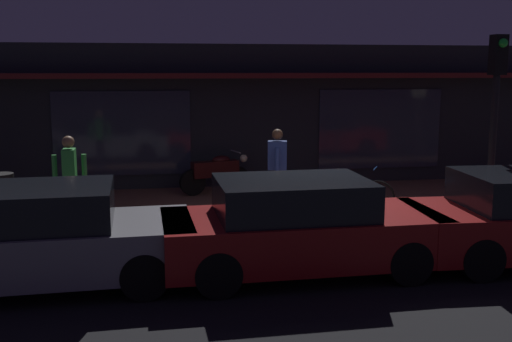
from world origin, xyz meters
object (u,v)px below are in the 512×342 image
(bicycle_parked, at_px, (353,194))
(person_photographer, at_px, (70,179))
(motorcycle, at_px, (216,172))
(parked_car_near, at_px, (40,238))
(person_bystander, at_px, (277,168))
(parked_car_far, at_px, (299,227))
(trash_bin, at_px, (2,198))
(traffic_light_pole, at_px, (495,99))

(bicycle_parked, bearing_deg, person_photographer, -177.01)
(motorcycle, distance_m, parked_car_near, 6.10)
(person_bystander, bearing_deg, person_photographer, -171.58)
(person_bystander, distance_m, parked_car_near, 5.26)
(parked_car_far, bearing_deg, parked_car_near, 179.47)
(trash_bin, bearing_deg, bicycle_parked, -1.95)
(parked_car_near, distance_m, parked_car_far, 3.68)
(person_bystander, height_order, traffic_light_pole, traffic_light_pole)
(person_photographer, height_order, parked_car_near, person_photographer)
(parked_car_far, bearing_deg, bicycle_parked, 58.62)
(bicycle_parked, distance_m, traffic_light_pole, 3.26)
(motorcycle, distance_m, person_photographer, 3.90)
(person_photographer, xyz_separation_m, parked_car_near, (-0.07, -2.77, -0.32))
(trash_bin, height_order, traffic_light_pole, traffic_light_pole)
(parked_car_far, bearing_deg, motorcycle, 97.10)
(trash_bin, xyz_separation_m, parked_car_far, (4.93, -3.32, 0.08))
(motorcycle, height_order, bicycle_parked, motorcycle)
(motorcycle, relative_size, person_bystander, 1.00)
(motorcycle, relative_size, bicycle_parked, 1.14)
(person_bystander, distance_m, traffic_light_pole, 4.28)
(motorcycle, xyz_separation_m, trash_bin, (-4.26, -2.01, -0.03))
(trash_bin, relative_size, parked_car_near, 0.22)
(person_photographer, distance_m, person_bystander, 4.01)
(person_bystander, height_order, parked_car_near, person_bystander)
(person_bystander, distance_m, parked_car_far, 3.42)
(traffic_light_pole, relative_size, parked_car_far, 0.87)
(motorcycle, distance_m, trash_bin, 4.71)
(parked_car_near, xyz_separation_m, parked_car_far, (3.68, -0.03, 0.00))
(bicycle_parked, relative_size, person_photographer, 0.88)
(bicycle_parked, height_order, person_bystander, person_bystander)
(parked_car_near, bearing_deg, motorcycle, 60.38)
(person_bystander, bearing_deg, bicycle_parked, -11.21)
(trash_bin, height_order, parked_car_near, parked_car_near)
(bicycle_parked, height_order, parked_car_near, parked_car_near)
(motorcycle, xyz_separation_m, parked_car_near, (-3.01, -5.30, 0.06))
(person_bystander, xyz_separation_m, parked_car_far, (-0.37, -3.39, -0.32))
(person_bystander, bearing_deg, motorcycle, 117.95)
(person_bystander, relative_size, traffic_light_pole, 0.46)
(motorcycle, bearing_deg, bicycle_parked, -41.37)
(traffic_light_pole, xyz_separation_m, parked_car_far, (-3.92, -1.48, -1.77))
(trash_bin, relative_size, traffic_light_pole, 0.26)
(trash_bin, bearing_deg, traffic_light_pole, -11.78)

